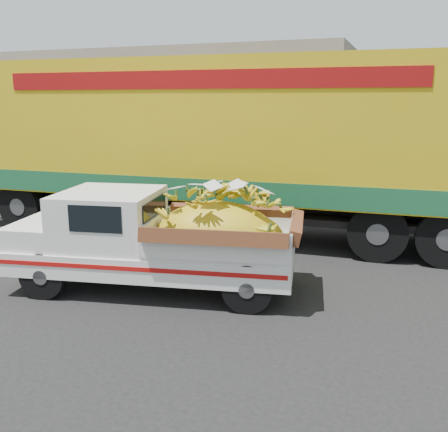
% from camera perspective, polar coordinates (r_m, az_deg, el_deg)
% --- Properties ---
extents(ground, '(100.00, 100.00, 0.00)m').
position_cam_1_polar(ground, '(8.42, -3.96, -7.53)').
color(ground, black).
rests_on(ground, ground).
extents(curb, '(60.00, 0.25, 0.15)m').
position_cam_1_polar(curb, '(13.47, 5.70, 0.64)').
color(curb, gray).
rests_on(curb, ground).
extents(sidewalk, '(60.00, 4.00, 0.14)m').
position_cam_1_polar(sidewalk, '(15.47, 7.65, 2.19)').
color(sidewalk, gray).
rests_on(sidewalk, ground).
extents(building_left, '(18.00, 6.00, 5.00)m').
position_cam_1_polar(building_left, '(23.61, -8.52, 11.81)').
color(building_left, gray).
rests_on(building_left, ground).
extents(pickup_truck, '(4.68, 2.40, 1.56)m').
position_cam_1_polar(pickup_truck, '(7.88, -5.76, -2.59)').
color(pickup_truck, black).
rests_on(pickup_truck, ground).
extents(semi_trailer, '(12.03, 3.01, 3.80)m').
position_cam_1_polar(semi_trailer, '(11.05, -0.68, 8.72)').
color(semi_trailer, black).
rests_on(semi_trailer, ground).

